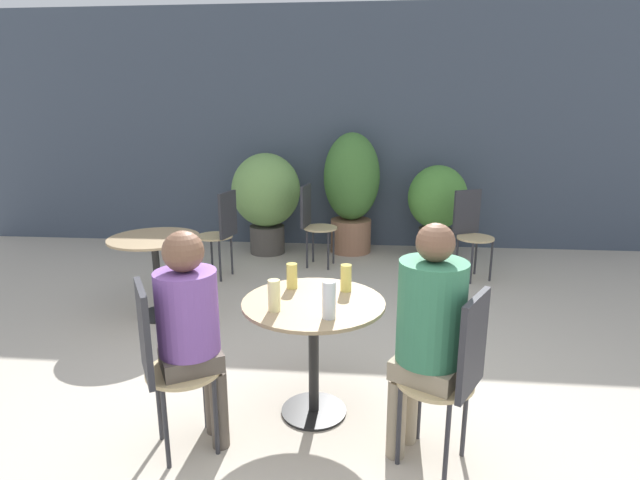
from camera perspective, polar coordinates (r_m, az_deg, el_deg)
name	(u,v)px	position (r m, az deg, el deg)	size (l,w,h in m)	color
ground_plane	(323,438)	(2.94, 0.33, -21.71)	(20.00, 20.00, 0.00)	#B2A899
storefront_wall	(351,130)	(6.50, 3.55, 12.44)	(10.00, 0.06, 3.00)	#3D4756
cafe_table_near	(314,325)	(2.87, -0.74, -9.66)	(0.81, 0.81, 0.71)	black
cafe_table_far	(155,255)	(4.47, -18.30, -1.65)	(0.76, 0.76, 0.71)	black
bistro_chair_0	(163,355)	(2.68, -17.47, -12.46)	(0.43, 0.43, 0.93)	tan
bistro_chair_1	(455,367)	(2.54, 15.12, -13.86)	(0.43, 0.42, 0.93)	tan
bistro_chair_2	(222,227)	(5.33, -11.16, 1.45)	(0.41, 0.39, 0.93)	tan
bistro_chair_3	(313,218)	(5.66, -0.86, 2.49)	(0.40, 0.38, 0.93)	tan
bistro_chair_4	(471,226)	(5.50, 16.83, 1.51)	(0.42, 0.43, 0.93)	tan
seated_person_0	(191,321)	(2.63, -14.54, -8.95)	(0.39, 0.38, 1.18)	brown
seated_person_1	(428,325)	(2.50, 12.22, -9.42)	(0.41, 0.40, 1.24)	gray
beer_glass_0	(329,300)	(2.56, 1.04, -6.85)	(0.07, 0.07, 0.20)	silver
beer_glass_1	(346,278)	(2.95, 2.99, -4.35)	(0.07, 0.07, 0.16)	#DBC65B
beer_glass_2	(292,276)	(2.99, -3.22, -4.12)	(0.07, 0.07, 0.15)	#DBC65B
beer_glass_3	(274,295)	(2.67, -5.27, -6.33)	(0.07, 0.07, 0.17)	beige
potted_plant_0	(266,195)	(6.18, -6.17, 5.16)	(0.84, 0.84, 1.24)	#47423D
potted_plant_1	(352,187)	(6.20, 3.62, 6.04)	(0.69, 0.69, 1.49)	#93664C
potted_plant_2	(437,203)	(6.17, 13.24, 4.09)	(0.70, 0.70, 1.12)	#47423D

